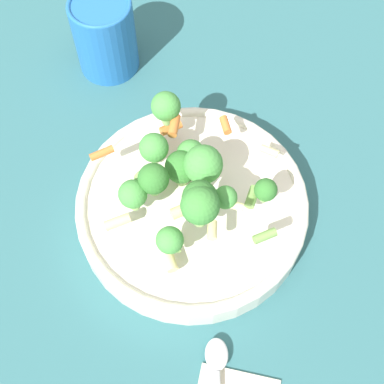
{
  "coord_description": "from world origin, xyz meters",
  "views": [
    {
      "loc": [
        0.25,
        0.18,
        0.61
      ],
      "look_at": [
        0.0,
        0.0,
        0.06
      ],
      "focal_mm": 50.0,
      "sensor_mm": 36.0,
      "label": 1
    }
  ],
  "objects": [
    {
      "name": "bowl",
      "position": [
        0.0,
        0.0,
        0.02
      ],
      "size": [
        0.29,
        0.29,
        0.04
      ],
      "color": "silver",
      "rests_on": "ground_plane"
    },
    {
      "name": "ground_plane",
      "position": [
        0.0,
        0.0,
        0.0
      ],
      "size": [
        3.0,
        3.0,
        0.0
      ],
      "primitive_type": "plane",
      "color": "#2D6066"
    },
    {
      "name": "cup",
      "position": [
        -0.14,
        -0.25,
        0.06
      ],
      "size": [
        0.09,
        0.09,
        0.12
      ],
      "color": "#2366B2",
      "rests_on": "ground_plane"
    },
    {
      "name": "pasta_salad",
      "position": [
        0.0,
        -0.01,
        0.09
      ],
      "size": [
        0.2,
        0.23,
        0.1
      ],
      "color": "#8CB766",
      "rests_on": "bowl"
    }
  ]
}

